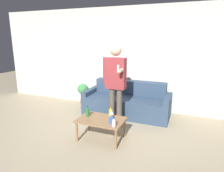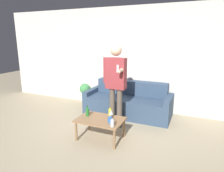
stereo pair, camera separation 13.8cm
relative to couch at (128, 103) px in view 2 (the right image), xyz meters
name	(u,v)px [view 2 (the right image)]	position (x,y,z in m)	size (l,w,h in m)	color
ground_plane	(95,137)	(-0.20, -1.44, -0.30)	(16.00, 16.00, 0.00)	tan
wall_back	(128,59)	(-0.20, 0.50, 1.05)	(8.00, 0.06, 2.70)	silver
couch	(128,103)	(0.00, 0.00, 0.00)	(2.14, 0.87, 0.82)	#334760
coffee_table	(100,121)	(-0.07, -1.44, 0.06)	(0.88, 0.59, 0.41)	#8E6B47
bottle_orange	(87,112)	(-0.37, -1.40, 0.19)	(0.07, 0.07, 0.21)	#23752D
bottle_green	(110,112)	(0.04, -1.23, 0.18)	(0.06, 0.06, 0.19)	yellow
bottle_dark	(112,123)	(0.27, -1.66, 0.17)	(0.06, 0.06, 0.17)	silver
wine_glass_near	(111,113)	(0.10, -1.30, 0.21)	(0.08, 0.08, 0.16)	silver
cup_on_table	(110,120)	(0.17, -1.52, 0.16)	(0.09, 0.09, 0.11)	#3366B2
person_standing_front	(116,79)	(-0.02, -0.81, 0.76)	(0.50, 0.45, 1.78)	brown
potted_plant	(85,90)	(-1.45, 0.28, 0.10)	(0.31, 0.31, 0.60)	#936042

